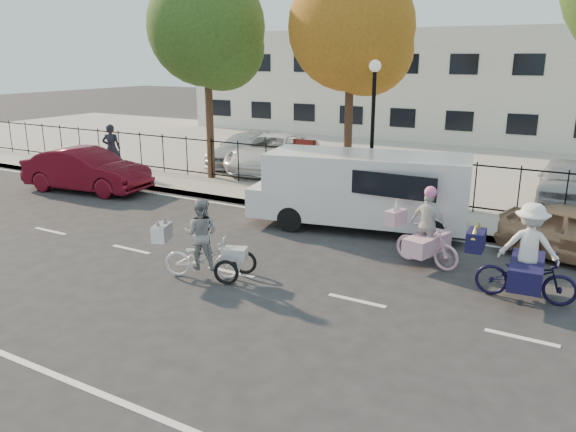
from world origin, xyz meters
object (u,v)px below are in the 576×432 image
Objects in this scene: bull_bike at (526,262)px; lot_car_d at (565,181)px; unicorn_bike at (426,236)px; lot_car_b at (273,152)px; lamppost at (373,107)px; white_van at (363,188)px; lot_car_a at (243,149)px; pedestrian at (112,149)px; zebra_trike at (202,248)px; red_sedan at (87,170)px.

lot_car_d is at bearing -4.71° from bull_bike.
bull_bike is at bearing -97.56° from unicorn_bike.
bull_bike is 13.33m from lot_car_b.
lamppost reaches higher than lot_car_b.
white_van is 9.65m from lot_car_a.
unicorn_bike is 0.37× the size of lot_car_b.
white_van is at bearing 53.63° from bull_bike.
bull_bike is at bearing 133.36° from pedestrian.
lamppost is 2.31× the size of unicorn_bike.
zebra_trike is at bearing -96.59° from lamppost.
lamppost reaches higher than white_van.
red_sedan is (-9.37, -3.00, -2.36)m from lamppost.
unicorn_bike is 0.48× the size of lot_car_d.
lot_car_a is (-7.80, 5.66, -0.37)m from white_van.
bull_bike is (6.10, 2.20, 0.11)m from zebra_trike.
pedestrian reaches higher than red_sedan.
zebra_trike is 6.48m from bull_bike.
lamppost reaches higher than pedestrian.
red_sedan is (-10.06, -0.70, -0.39)m from white_van.
red_sedan reaches higher than lot_car_d.
zebra_trike is 1.07× the size of unicorn_bike.
zebra_trike is 0.46× the size of lot_car_a.
red_sedan is at bearing 85.75° from pedestrian.
lamppost is 0.95× the size of red_sedan.
lamppost is at bearing -31.21° from lot_car_a.
lot_car_a is 1.11× the size of lot_car_d.
bull_bike is 1.11× the size of pedestrian.
pedestrian is 0.44× the size of lot_car_a.
white_van is at bearing -41.86° from lot_car_a.
white_van is 1.21× the size of lot_car_b.
red_sedan is 2.39× the size of pedestrian.
lot_car_a is 12.38m from lot_car_d.
lamppost reaches higher than unicorn_bike.
pedestrian is (-1.14, 2.26, 0.35)m from red_sedan.
lot_car_d is (14.64, 6.11, 0.06)m from red_sedan.
white_van reaches higher than red_sedan.
lot_car_a is (2.26, 6.36, 0.03)m from red_sedan.
pedestrian reaches higher than unicorn_bike.
pedestrian is 16.25m from lot_car_d.
lot_car_b is (-6.07, 5.22, -0.29)m from white_van.
bull_bike is 16.37m from pedestrian.
lamppost is at bearing 152.92° from pedestrian.
lot_car_a is at bearing -160.79° from pedestrian.
red_sedan is at bearing 77.14° from bull_bike.
red_sedan reaches higher than lot_car_a.
white_van reaches higher than lot_car_d.
white_van is at bearing -38.09° from zebra_trike.
zebra_trike is 12.39m from lot_car_a.
lot_car_b is (-4.53, 10.24, 0.19)m from zebra_trike.
zebra_trike is 0.39× the size of lot_car_b.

